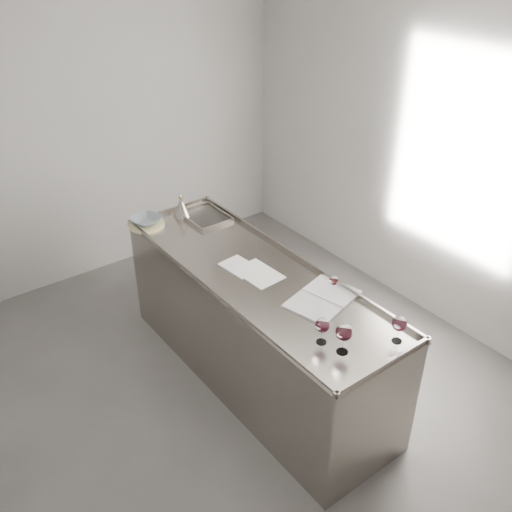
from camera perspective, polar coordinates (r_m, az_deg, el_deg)
room_shell at (r=3.27m, az=-3.93°, el=-0.14°), size 4.54×5.04×2.84m
counter at (r=4.24m, az=-0.07°, el=-7.06°), size 0.77×2.42×0.97m
wine_glass_left at (r=3.31m, az=6.67°, el=-6.93°), size 0.09×0.09×0.17m
wine_glass_middle at (r=3.25m, az=8.79°, el=-7.62°), size 0.10×0.10×0.19m
wine_glass_right at (r=3.40m, az=14.15°, el=-6.64°), size 0.09×0.09×0.17m
wine_glass_small at (r=3.76m, az=7.78°, el=-2.48°), size 0.06×0.06×0.12m
notebook at (r=3.73m, az=6.64°, el=-4.27°), size 0.53×0.43×0.02m
loose_paper_top at (r=3.96m, az=0.24°, el=-1.75°), size 0.25×0.34×0.00m
loose_paper_under at (r=4.03m, az=-1.64°, el=-1.06°), size 0.22×0.29×0.00m
trivet at (r=4.64m, az=-10.86°, el=3.08°), size 0.37×0.37×0.02m
ceramic_bowl at (r=4.62m, az=-10.91°, el=3.50°), size 0.28×0.28×0.06m
wine_funnel at (r=4.73m, az=-7.47°, el=4.72°), size 0.14×0.14×0.21m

